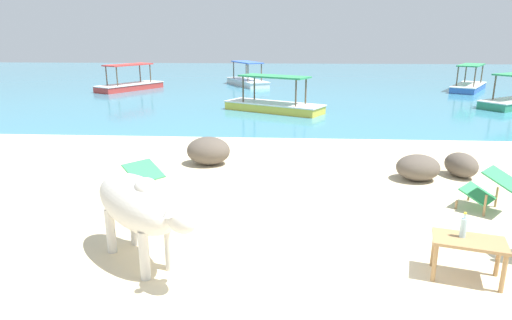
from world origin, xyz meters
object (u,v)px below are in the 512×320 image
Objects in this scene: boat_yellow at (274,104)px; boat_blue at (469,85)px; cow at (138,205)px; deck_chair_far at (139,180)px; bottle at (463,227)px; deck_chair_near at (489,187)px; boat_red at (130,85)px; low_bench_table at (469,246)px; boat_white at (247,80)px.

boat_blue is (9.59, 6.95, 0.00)m from boat_yellow.
deck_chair_far is (-0.66, 1.97, -0.36)m from cow.
bottle reaches higher than deck_chair_near.
boat_red is (-17.06, -0.83, 0.00)m from boat_blue.
low_bench_table is 0.92× the size of deck_chair_near.
boat_red is at bearing 119.46° from bottle.
cow is at bearing 178.88° from bottle.
low_bench_table is 0.23× the size of boat_red.
boat_blue is 17.08m from boat_red.
deck_chair_far is 0.25× the size of boat_yellow.
boat_red is at bearing 135.54° from low_bench_table.
cow is at bearing -0.36° from boat_blue.
deck_chair_far is 0.24× the size of boat_white.
cow is at bearing 63.08° from deck_chair_near.
bottle reaches higher than low_bench_table.
boat_blue reaches higher than low_bench_table.
low_bench_table is 11.66m from boat_yellow.
cow is at bearing -68.24° from boat_yellow.
deck_chair_near is at bearing 66.11° from cow.
boat_yellow reaches higher than cow.
boat_blue is (7.20, 18.28, -0.35)m from bottle.
bottle is at bearing 9.03° from boat_blue.
deck_chair_near reaches higher than low_bench_table.
boat_blue is at bearing 54.67° from boat_white.
bottle is at bearing -165.52° from deck_chair_far.
boat_blue is 1.00× the size of boat_red.
boat_blue reaches higher than cow.
deck_chair_far is at bearing 170.50° from low_bench_table.
boat_yellow is (-2.39, 11.33, -0.35)m from bottle.
boat_yellow is at bearing 101.93° from bottle.
boat_yellow is at bearing -99.80° from boat_red.
bottle is 19.65m from boat_blue.
cow reaches higher than bottle.
bottle is 0.08× the size of boat_white.
cow is at bearing 148.10° from deck_chair_far.
deck_chair_near is 0.24× the size of boat_white.
bottle is 0.32× the size of deck_chair_near.
boat_yellow and boat_white have the same top height.
low_bench_table is 0.22m from bottle.
boat_red is at bearing 153.84° from cow.
boat_white is (-5.27, 17.93, -0.13)m from deck_chair_near.
low_bench_table is 4.89m from deck_chair_far.
boat_red is at bearing -13.13° from deck_chair_near.
boat_blue is (10.89, 18.21, -0.49)m from cow.
boat_blue is (11.55, 16.24, -0.13)m from deck_chair_far.
boat_yellow is 1.01× the size of boat_blue.
cow is 3.70m from bottle.
bottle is 0.08× the size of boat_blue.
deck_chair_far is at bearing 152.82° from cow.
boat_yellow is 1.00× the size of boat_red.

